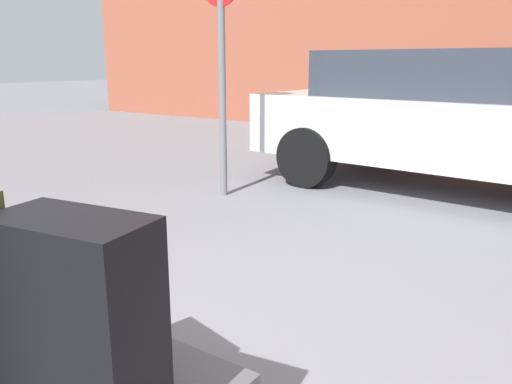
{
  "coord_description": "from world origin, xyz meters",
  "views": [
    {
      "loc": [
        1.37,
        -0.79,
        1.31
      ],
      "look_at": [
        0.0,
        1.2,
        0.69
      ],
      "focal_mm": 35.82,
      "sensor_mm": 36.0,
      "label": 1
    }
  ],
  "objects_px": {
    "duffel_bag_navy_topmost_pile": "(42,259)",
    "suitcase_teal_center": "(49,322)",
    "no_parking_sign": "(222,49)",
    "suitcase_black_stacked_top": "(79,329)",
    "parked_car": "(465,117)"
  },
  "relations": [
    {
      "from": "suitcase_teal_center",
      "to": "parked_car",
      "type": "relative_size",
      "value": 0.12
    },
    {
      "from": "suitcase_teal_center",
      "to": "no_parking_sign",
      "type": "bearing_deg",
      "value": 132.07
    },
    {
      "from": "suitcase_black_stacked_top",
      "to": "no_parking_sign",
      "type": "distance_m",
      "value": 3.9
    },
    {
      "from": "parked_car",
      "to": "no_parking_sign",
      "type": "relative_size",
      "value": 1.91
    },
    {
      "from": "duffel_bag_navy_topmost_pile",
      "to": "parked_car",
      "type": "bearing_deg",
      "value": 101.11
    },
    {
      "from": "suitcase_teal_center",
      "to": "no_parking_sign",
      "type": "relative_size",
      "value": 0.23
    },
    {
      "from": "duffel_bag_navy_topmost_pile",
      "to": "no_parking_sign",
      "type": "height_order",
      "value": "no_parking_sign"
    },
    {
      "from": "suitcase_teal_center",
      "to": "duffel_bag_navy_topmost_pile",
      "type": "xyz_separation_m",
      "value": [
        -0.0,
        0.0,
        0.23
      ]
    },
    {
      "from": "duffel_bag_navy_topmost_pile",
      "to": "suitcase_teal_center",
      "type": "bearing_deg",
      "value": 14.21
    },
    {
      "from": "parked_car",
      "to": "suitcase_teal_center",
      "type": "bearing_deg",
      "value": -93.1
    },
    {
      "from": "suitcase_teal_center",
      "to": "suitcase_black_stacked_top",
      "type": "relative_size",
      "value": 0.87
    },
    {
      "from": "suitcase_black_stacked_top",
      "to": "no_parking_sign",
      "type": "height_order",
      "value": "no_parking_sign"
    },
    {
      "from": "duffel_bag_navy_topmost_pile",
      "to": "parked_car",
      "type": "xyz_separation_m",
      "value": [
        0.25,
        4.62,
        0.07
      ]
    },
    {
      "from": "suitcase_black_stacked_top",
      "to": "parked_car",
      "type": "xyz_separation_m",
      "value": [
        -0.16,
        4.79,
        0.12
      ]
    },
    {
      "from": "suitcase_black_stacked_top",
      "to": "duffel_bag_navy_topmost_pile",
      "type": "height_order",
      "value": "suitcase_black_stacked_top"
    }
  ]
}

